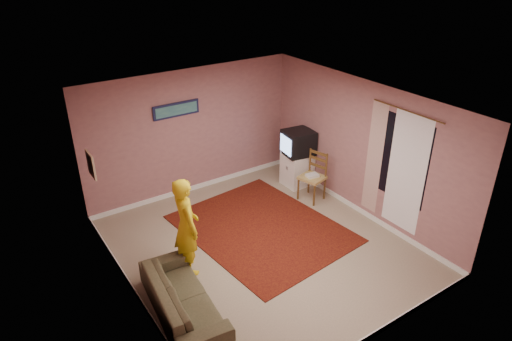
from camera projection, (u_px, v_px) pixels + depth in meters
ground at (261, 247)px, 7.90m from camera, size 5.00×5.00×0.00m
wall_back at (191, 133)px, 9.17m from camera, size 4.50×0.02×2.60m
wall_front at (380, 263)px, 5.46m from camera, size 4.50×0.02×2.60m
wall_left at (126, 225)px, 6.20m from camera, size 0.02×5.00×2.60m
wall_right at (362, 149)px, 8.44m from camera, size 0.02×5.00×2.60m
ceiling at (262, 104)px, 6.73m from camera, size 4.50×5.00×0.02m
baseboard_back at (195, 187)px, 9.72m from camera, size 4.50×0.02×0.10m
baseboard_front at (368, 338)px, 6.04m from camera, size 4.50×0.02×0.10m
baseboard_left at (137, 295)px, 6.77m from camera, size 0.02×5.00×0.10m
baseboard_right at (355, 207)px, 9.00m from camera, size 0.02×5.00×0.10m
window at (401, 159)px, 7.70m from camera, size 0.01×1.10×1.50m
curtain_sheer at (406, 173)px, 7.67m from camera, size 0.01×0.75×2.10m
curtain_floral at (374, 159)px, 8.18m from camera, size 0.01×0.35×2.10m
curtain_rod at (407, 111)px, 7.28m from camera, size 0.02×1.40×0.02m
picture_back at (176, 110)px, 8.74m from camera, size 0.95×0.04×0.28m
picture_left at (91, 165)px, 7.28m from camera, size 0.04×0.38×0.42m
area_rug at (262, 228)px, 8.41m from camera, size 2.70×3.24×0.02m
tv_cabinet at (297, 169)px, 9.80m from camera, size 0.56×0.51×0.72m
crt_tv at (298, 143)px, 9.52m from camera, size 0.67×0.62×0.52m
chair_a at (293, 162)px, 9.73m from camera, size 0.40×0.38×0.46m
dvd_player at (293, 164)px, 9.76m from camera, size 0.44×0.36×0.07m
blue_throw at (288, 152)px, 9.80m from camera, size 0.39×0.05×0.41m
chair_b at (312, 172)px, 9.11m from camera, size 0.54×0.56×0.55m
game_console at (312, 175)px, 9.14m from camera, size 0.26×0.21×0.05m
sofa at (183, 298)px, 6.38m from camera, size 0.94×1.97×0.55m
person at (186, 226)px, 7.02m from camera, size 0.45×0.63×1.64m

